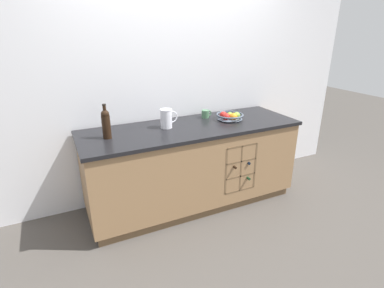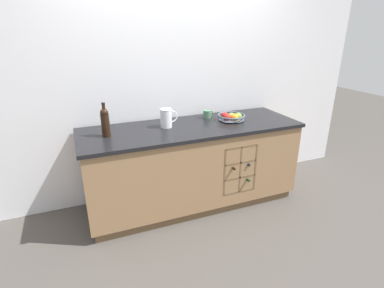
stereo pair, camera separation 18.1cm
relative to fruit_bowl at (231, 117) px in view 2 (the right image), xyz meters
The scene contains 7 objects.
ground_plane 1.03m from the fruit_bowl, behind, with size 14.00×14.00×0.00m, color #4C4742.
back_wall 0.70m from the fruit_bowl, 138.90° to the left, with size 4.58×0.06×2.55m, color white.
kitchen_island 0.66m from the fruit_bowl, behind, with size 2.22×0.76×0.88m.
fruit_bowl is the anchor object (origin of this frame).
white_pitcher 0.71m from the fruit_bowl, behind, with size 0.18×0.12×0.19m.
ceramic_mug 0.27m from the fruit_bowl, 136.23° to the left, with size 0.12×0.08×0.08m.
standing_wine_bottle 1.30m from the fruit_bowl, behind, with size 0.08×0.08×0.31m.
Camera 2 is at (-1.07, -2.65, 1.81)m, focal length 28.00 mm.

